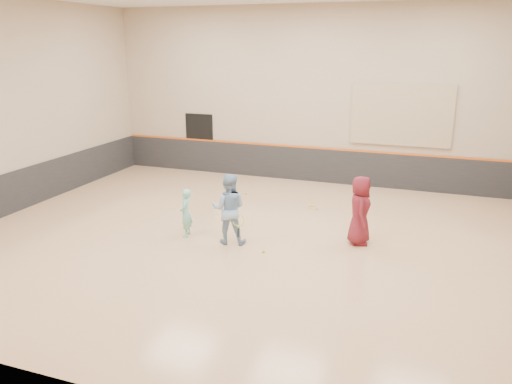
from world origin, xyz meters
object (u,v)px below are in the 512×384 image
(instructor, at_px, (229,209))
(young_man, at_px, (360,210))
(girl, at_px, (186,213))
(spare_racket, at_px, (313,206))

(instructor, relative_size, young_man, 1.03)
(girl, xyz_separation_m, spare_racket, (2.51, 3.31, -0.57))
(spare_racket, bearing_deg, instructor, -111.52)
(instructor, xyz_separation_m, young_man, (3.01, 1.03, -0.02))
(instructor, height_order, young_man, instructor)
(girl, height_order, young_man, young_man)
(girl, relative_size, spare_racket, 2.07)
(instructor, bearing_deg, spare_racket, -124.88)
(young_man, height_order, spare_racket, young_man)
(young_man, bearing_deg, girl, 91.71)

